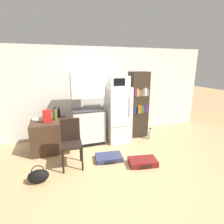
# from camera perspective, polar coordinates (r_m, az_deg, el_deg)

# --- Properties ---
(ground_plane) EXTENTS (24.00, 24.00, 0.00)m
(ground_plane) POSITION_cam_1_polar(r_m,az_deg,el_deg) (3.73, 3.67, -17.36)
(ground_plane) COLOR tan
(wall_back) EXTENTS (6.40, 0.10, 2.49)m
(wall_back) POSITION_cam_1_polar(r_m,az_deg,el_deg) (5.16, -2.38, 6.67)
(wall_back) COLOR white
(wall_back) RESTS_ON ground_plane
(side_table) EXTENTS (0.82, 0.72, 0.73)m
(side_table) POSITION_cam_1_polar(r_m,az_deg,el_deg) (4.47, -19.55, -7.31)
(side_table) COLOR #422D1E
(side_table) RESTS_ON ground_plane
(kitchen_hutch) EXTENTS (0.80, 0.51, 1.83)m
(kitchen_hutch) POSITION_cam_1_polar(r_m,az_deg,el_deg) (4.48, -7.88, -0.06)
(kitchen_hutch) COLOR silver
(kitchen_hutch) RESTS_ON ground_plane
(refrigerator) EXTENTS (0.59, 0.65, 1.46)m
(refrigerator) POSITION_cam_1_polar(r_m,az_deg,el_deg) (4.66, 1.93, -0.72)
(refrigerator) COLOR white
(refrigerator) RESTS_ON ground_plane
(microwave) EXTENTS (0.51, 0.43, 0.27)m
(microwave) POSITION_cam_1_polar(r_m,az_deg,el_deg) (4.50, 2.03, 9.98)
(microwave) COLOR silver
(microwave) RESTS_ON refrigerator
(bookshelf) EXTENTS (0.49, 0.39, 1.83)m
(bookshelf) POSITION_cam_1_polar(r_m,az_deg,el_deg) (4.98, 8.52, 2.34)
(bookshelf) COLOR #2D2319
(bookshelf) RESTS_ON ground_plane
(bottle_olive_oil) EXTENTS (0.09, 0.09, 0.30)m
(bottle_olive_oil) POSITION_cam_1_polar(r_m,az_deg,el_deg) (4.35, -18.12, -0.92)
(bottle_olive_oil) COLOR #566619
(bottle_olive_oil) RESTS_ON side_table
(bottle_wine_dark) EXTENTS (0.06, 0.06, 0.24)m
(bottle_wine_dark) POSITION_cam_1_polar(r_m,az_deg,el_deg) (4.61, -16.92, -0.26)
(bottle_wine_dark) COLOR black
(bottle_wine_dark) RESTS_ON side_table
(bottle_milk_white) EXTENTS (0.09, 0.09, 0.19)m
(bottle_milk_white) POSITION_cam_1_polar(r_m,az_deg,el_deg) (4.56, -19.39, -0.93)
(bottle_milk_white) COLOR white
(bottle_milk_white) RESTS_ON side_table
(bottle_blue_soda) EXTENTS (0.08, 0.08, 0.28)m
(bottle_blue_soda) POSITION_cam_1_polar(r_m,az_deg,el_deg) (4.51, -17.98, -0.49)
(bottle_blue_soda) COLOR #1E47A3
(bottle_blue_soda) RESTS_ON side_table
(bowl) EXTENTS (0.15, 0.15, 0.04)m
(bowl) POSITION_cam_1_polar(r_m,az_deg,el_deg) (4.52, -23.78, -2.30)
(bowl) COLOR silver
(bowl) RESTS_ON side_table
(cereal_box) EXTENTS (0.19, 0.07, 0.30)m
(cereal_box) POSITION_cam_1_polar(r_m,az_deg,el_deg) (4.21, -20.38, -1.31)
(cereal_box) COLOR red
(cereal_box) RESTS_ON side_table
(chair) EXTENTS (0.42, 0.42, 0.97)m
(chair) POSITION_cam_1_polar(r_m,az_deg,el_deg) (3.63, -13.28, -8.44)
(chair) COLOR black
(chair) RESTS_ON ground_plane
(suitcase_large_flat) EXTENTS (0.61, 0.45, 0.10)m
(suitcase_large_flat) POSITION_cam_1_polar(r_m,az_deg,el_deg) (3.93, -1.08, -14.65)
(suitcase_large_flat) COLOR navy
(suitcase_large_flat) RESTS_ON ground_plane
(suitcase_small_flat) EXTENTS (0.63, 0.44, 0.12)m
(suitcase_small_flat) POSITION_cam_1_polar(r_m,az_deg,el_deg) (3.81, 10.00, -15.75)
(suitcase_small_flat) COLOR maroon
(suitcase_small_flat) RESTS_ON ground_plane
(handbag) EXTENTS (0.36, 0.20, 0.33)m
(handbag) POSITION_cam_1_polar(r_m,az_deg,el_deg) (3.50, -22.93, -18.71)
(handbag) COLOR black
(handbag) RESTS_ON ground_plane
(water_bottle_front) EXTENTS (0.10, 0.10, 0.32)m
(water_bottle_front) POSITION_cam_1_polar(r_m,az_deg,el_deg) (5.01, 12.28, -7.13)
(water_bottle_front) COLOR silver
(water_bottle_front) RESTS_ON ground_plane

